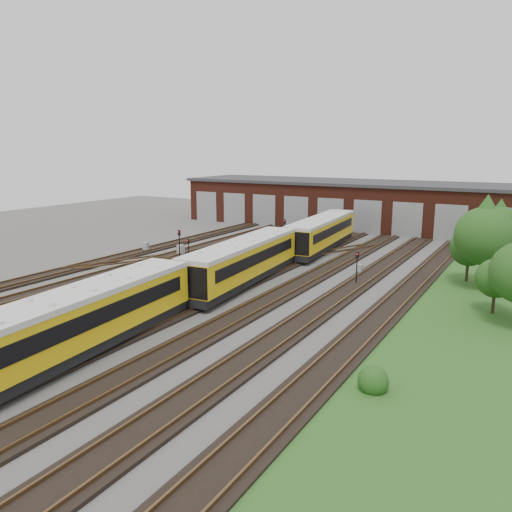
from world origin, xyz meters
The scene contains 21 objects.
ground centered at (0.00, 0.00, 0.00)m, with size 120.00×120.00×0.00m, color #4B4946.
track_network centered at (-0.17, 0.59, 0.11)m, with size 30.40×70.00×0.33m.
maintenance_shed centered at (-0.01, 39.97, 3.20)m, with size 51.00×12.50×6.35m.
grass_verge centered at (19.00, 10.00, 0.03)m, with size 8.00×55.00×0.05m, color #25531B.
metro_train centered at (2.00, 5.78, 1.99)m, with size 4.15×47.85×3.24m.
signal_mast_0 centered at (-5.39, 8.14, 1.72)m, with size 0.24×0.22×2.70m.
signal_mast_1 centered at (-7.93, 9.99, 1.97)m, with size 0.28×0.27×3.05m.
signal_mast_2 centered at (-2.25, 21.29, 1.99)m, with size 0.27×0.26×3.13m.
signal_mast_3 centered at (9.87, 10.33, 1.74)m, with size 0.24×0.22×2.69m.
relay_cabinet_0 centered at (-14.13, 11.96, 0.48)m, with size 0.57×0.48×0.95m, color #9C9FA1.
relay_cabinet_1 centered at (-6.36, 8.73, 0.48)m, with size 0.57×0.48×0.96m, color #9C9FA1.
relay_cabinet_2 centered at (-9.48, 12.08, 0.55)m, with size 0.66×0.55×1.09m, color #9C9FA1.
relay_cabinet_3 centered at (1.25, 28.24, 0.57)m, with size 0.68×0.57×1.14m, color #9C9FA1.
relay_cabinet_4 centered at (8.90, 13.94, 0.43)m, with size 0.51×0.43×0.85m, color #9C9FA1.
tree_0 centered at (18.52, 28.59, 3.76)m, with size 3.53×3.53×5.86m.
tree_1 centered at (17.42, 15.81, 3.26)m, with size 3.07×3.07×5.08m.
tree_2 centered at (18.65, 13.82, 4.78)m, with size 4.48×4.48×7.43m.
tree_3 centered at (20.13, 7.92, 2.76)m, with size 2.60×2.60×4.30m.
bush_0 centered at (16.57, -6.68, 0.70)m, with size 1.41×1.41×1.41m, color #204A15.
bush_1 centered at (19.75, 15.71, 0.61)m, with size 1.23×1.23×1.23m, color #204A15.
bush_2 centered at (18.17, 26.01, 0.65)m, with size 1.31×1.31×1.31m, color #204A15.
Camera 1 is at (22.49, -27.31, 10.76)m, focal length 35.00 mm.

